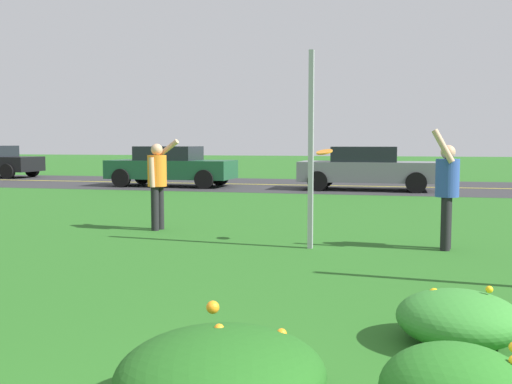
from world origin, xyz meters
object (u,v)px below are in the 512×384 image
object	(u,v)px
person_catcher_blue_shirt	(447,187)
car_gray_center_right	(367,168)
sign_post_near_path	(311,150)
person_thrower_orange_shirt	(157,179)
frisbee_orange	(324,152)
car_dark_green_center_left	(171,166)

from	to	relation	value
person_catcher_blue_shirt	car_gray_center_right	bearing A→B (deg)	99.24
sign_post_near_path	person_thrower_orange_shirt	world-z (taller)	sign_post_near_path
person_thrower_orange_shirt	frisbee_orange	bearing A→B (deg)	-13.72
person_catcher_blue_shirt	frisbee_orange	world-z (taller)	person_catcher_blue_shirt
sign_post_near_path	person_thrower_orange_shirt	xyz separation A→B (m)	(-2.96, 1.19, -0.53)
sign_post_near_path	frisbee_orange	distance (m)	0.45
person_thrower_orange_shirt	frisbee_orange	world-z (taller)	person_thrower_orange_shirt
frisbee_orange	car_gray_center_right	xyz separation A→B (m)	(0.03, 10.86, -0.69)
frisbee_orange	person_catcher_blue_shirt	bearing A→B (deg)	-1.92
person_catcher_blue_shirt	car_dark_green_center_left	distance (m)	14.00
person_catcher_blue_shirt	car_dark_green_center_left	size ratio (longest dim) A/B	0.39
sign_post_near_path	car_gray_center_right	world-z (taller)	sign_post_near_path
sign_post_near_path	car_gray_center_right	xyz separation A→B (m)	(0.18, 11.29, -0.72)
sign_post_near_path	car_dark_green_center_left	size ratio (longest dim) A/B	0.65
person_catcher_blue_shirt	car_dark_green_center_left	bearing A→B (deg)	128.78
person_catcher_blue_shirt	person_thrower_orange_shirt	bearing A→B (deg)	170.55
person_thrower_orange_shirt	car_dark_green_center_left	distance (m)	10.81
car_dark_green_center_left	sign_post_near_path	bearing A→B (deg)	-58.87
person_catcher_blue_shirt	sign_post_near_path	bearing A→B (deg)	-169.31
car_dark_green_center_left	car_gray_center_right	world-z (taller)	same
sign_post_near_path	car_dark_green_center_left	xyz separation A→B (m)	(-6.82, 11.29, -0.72)
sign_post_near_path	car_dark_green_center_left	bearing A→B (deg)	121.13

